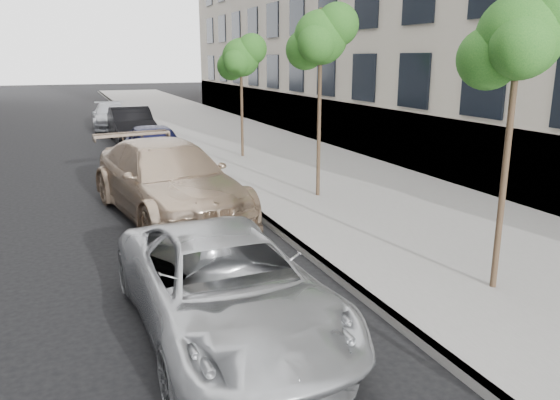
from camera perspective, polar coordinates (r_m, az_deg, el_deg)
ground at (r=6.76m, az=9.16°, el=-18.81°), size 160.00×160.00×0.00m
sidewalk at (r=29.92m, az=-7.59°, el=7.55°), size 6.40×72.00×0.14m
curb at (r=29.31m, az=-13.56°, el=7.13°), size 0.15×72.00×0.14m
tree_near at (r=8.86m, az=23.84°, el=15.27°), size 1.60×1.40×4.65m
tree_mid at (r=14.24m, az=4.36°, el=16.58°), size 1.69×1.49×4.89m
tree_far at (r=20.27m, az=-4.04°, el=14.63°), size 1.70×1.50×4.41m
minivan at (r=7.54m, az=-5.75°, el=-8.95°), size 2.45×5.09×1.40m
suv at (r=13.31m, az=-11.60°, el=2.09°), size 3.40×6.39×1.76m
sedan_blue at (r=19.14m, az=-12.87°, el=5.44°), size 1.80×4.47×1.52m
sedan_black at (r=25.50m, az=-15.27°, el=7.57°), size 1.71×4.79×1.57m
sedan_rear at (r=30.91m, az=-17.24°, el=8.38°), size 2.13×4.73×1.35m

